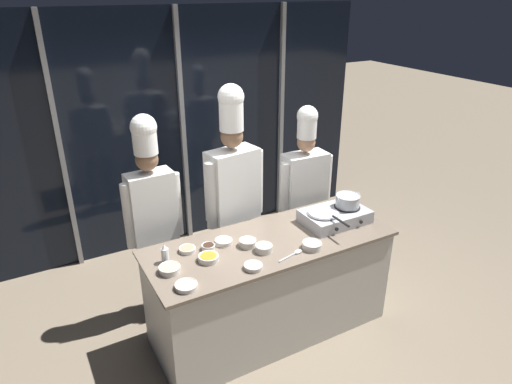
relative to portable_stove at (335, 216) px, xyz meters
name	(u,v)px	position (x,y,z in m)	size (l,w,h in m)	color
ground_plane	(269,327)	(-0.68, -0.01, -0.98)	(24.00, 24.00, 0.00)	#7F705B
window_wall_back	(182,131)	(-0.68, 2.00, 0.37)	(4.65, 0.09, 2.70)	black
demo_counter	(270,286)	(-0.68, -0.01, -0.52)	(2.11, 0.82, 0.92)	beige
portable_stove	(335,216)	(0.00, 0.00, 0.00)	(0.58, 0.39, 0.13)	#B2B5BA
frying_pan	(324,211)	(-0.13, 0.00, 0.08)	(0.28, 0.49, 0.04)	#ADAFB5
stock_pot	(348,200)	(0.13, 0.00, 0.12)	(0.25, 0.22, 0.11)	#B7BABF
squeeze_bottle_clear	(165,254)	(-1.55, 0.11, 0.01)	(0.06, 0.06, 0.16)	white
prep_bowl_ginger	(169,269)	(-1.57, -0.03, -0.03)	(0.16, 0.16, 0.05)	silver
prep_bowl_shrimp	(186,286)	(-1.53, -0.28, -0.04)	(0.16, 0.16, 0.04)	silver
prep_bowl_noodles	(253,266)	(-1.00, -0.30, -0.04)	(0.15, 0.15, 0.04)	silver
prep_bowl_onion	(224,241)	(-1.04, 0.14, -0.04)	(0.15, 0.15, 0.04)	silver
prep_bowl_bean_sprouts	(248,242)	(-0.88, 0.01, -0.03)	(0.14, 0.14, 0.06)	silver
prep_bowl_soy_glaze	(208,247)	(-1.19, 0.12, -0.03)	(0.11, 0.11, 0.05)	silver
prep_bowl_garlic	(264,248)	(-0.81, -0.12, -0.03)	(0.14, 0.14, 0.06)	silver
prep_bowl_chicken	(312,245)	(-0.44, -0.27, -0.03)	(0.16, 0.16, 0.06)	silver
prep_bowl_carrots	(208,258)	(-1.25, -0.03, -0.03)	(0.16, 0.16, 0.05)	silver
prep_bowl_mushrooms	(187,249)	(-1.35, 0.17, -0.04)	(0.14, 0.14, 0.04)	silver
serving_spoon_slotted	(295,253)	(-0.61, -0.28, -0.05)	(0.25, 0.09, 0.02)	#B2B5BA
chef_head	(152,204)	(-1.46, 0.69, 0.17)	(0.52, 0.23, 1.95)	#2D3856
chef_sous	(233,183)	(-0.70, 0.64, 0.23)	(0.62, 0.31, 2.12)	#232326
chef_line	(304,183)	(0.09, 0.62, 0.06)	(0.59, 0.25, 1.85)	#4C4C51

